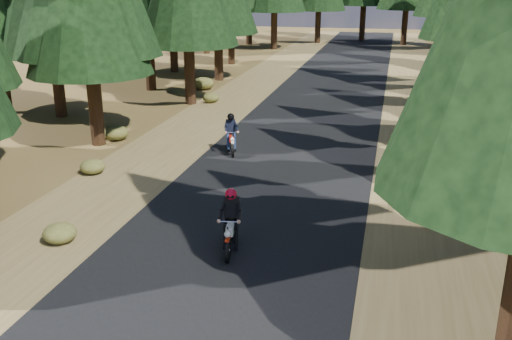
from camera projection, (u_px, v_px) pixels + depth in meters
The scene contains 8 objects.
ground at pixel (242, 230), 14.25m from camera, with size 120.00×120.00×0.00m, color #4D3D1B.
road at pixel (281, 168), 18.85m from camera, with size 6.00×100.00×0.01m, color black.
shoulder_l at pixel (152, 158), 19.87m from camera, with size 3.20×100.00×0.01m, color brown.
shoulder_r at pixel (425, 179), 17.82m from camera, with size 3.20×100.00×0.01m, color brown.
log_near at pixel (481, 130), 22.99m from camera, with size 0.32×0.32×5.75m, color #4C4233.
understory_shrubs at pixel (301, 136), 21.68m from camera, with size 15.39×30.34×0.69m.
rider_lead at pixel (231, 231), 13.02m from camera, with size 0.75×1.72×1.48m.
rider_follow at pixel (231, 140), 20.33m from camera, with size 1.01×1.66×1.42m.
Camera 1 is at (3.41, -12.55, 6.02)m, focal length 40.00 mm.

